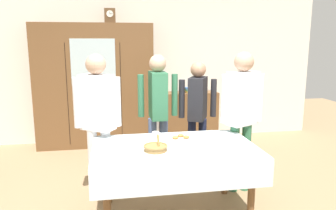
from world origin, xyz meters
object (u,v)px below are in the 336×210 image
(person_beside_shelf, at_px, (198,107))
(spoon_near_left, at_px, (221,143))
(dining_table, at_px, (175,157))
(bookshelf_low, at_px, (189,116))
(mantel_clock, at_px, (110,16))
(spoon_mid_left, at_px, (237,145))
(spoon_front_edge, at_px, (142,137))
(tea_cup_mid_left, at_px, (212,134))
(person_by_cabinet, at_px, (98,113))
(pastry_plate, at_px, (181,138))
(person_behind_table_right, at_px, (158,104))
(tea_cup_back_edge, at_px, (199,154))
(tea_cup_far_left, at_px, (132,143))
(book_stack, at_px, (189,90))
(wall_cabinet, at_px, (95,86))
(tea_cup_far_right, at_px, (156,135))
(person_near_right_end, at_px, (242,108))
(bread_basket, at_px, (156,147))
(tea_cup_mid_right, at_px, (206,147))

(person_beside_shelf, bearing_deg, spoon_near_left, -90.81)
(dining_table, xyz_separation_m, bookshelf_low, (0.76, 2.64, -0.21))
(dining_table, height_order, mantel_clock, mantel_clock)
(mantel_clock, distance_m, spoon_mid_left, 3.26)
(spoon_front_edge, xyz_separation_m, person_beside_shelf, (0.82, 0.72, 0.17))
(tea_cup_mid_left, distance_m, person_by_cabinet, 1.30)
(pastry_plate, xyz_separation_m, person_behind_table_right, (-0.14, 0.79, 0.23))
(tea_cup_back_edge, xyz_separation_m, tea_cup_mid_left, (0.31, 0.60, 0.00))
(pastry_plate, height_order, person_by_cabinet, person_by_cabinet)
(tea_cup_far_left, distance_m, person_beside_shelf, 1.38)
(person_by_cabinet, bearing_deg, spoon_near_left, -21.37)
(tea_cup_mid_left, distance_m, pastry_plate, 0.37)
(book_stack, relative_size, spoon_front_edge, 1.66)
(tea_cup_mid_left, bearing_deg, person_by_cabinet, 168.64)
(wall_cabinet, height_order, tea_cup_far_right, wall_cabinet)
(tea_cup_far_left, distance_m, pastry_plate, 0.55)
(wall_cabinet, height_order, pastry_plate, wall_cabinet)
(dining_table, height_order, spoon_mid_left, spoon_mid_left)
(pastry_plate, distance_m, person_near_right_end, 0.85)
(book_stack, xyz_separation_m, tea_cup_back_edge, (-0.59, -2.94, -0.15))
(bookshelf_low, height_order, tea_cup_back_edge, bookshelf_low)
(bookshelf_low, bearing_deg, mantel_clock, -177.86)
(wall_cabinet, relative_size, tea_cup_far_left, 16.09)
(tea_cup_far_right, xyz_separation_m, spoon_near_left, (0.65, -0.33, -0.02))
(bread_basket, bearing_deg, bookshelf_low, 70.37)
(tea_cup_far_right, bearing_deg, tea_cup_mid_left, -6.84)
(mantel_clock, distance_m, tea_cup_back_edge, 3.32)
(book_stack, xyz_separation_m, tea_cup_far_left, (-1.19, -2.53, -0.15))
(person_behind_table_right, height_order, person_beside_shelf, person_behind_table_right)
(tea_cup_mid_right, bearing_deg, person_beside_shelf, 79.29)
(tea_cup_far_right, relative_size, person_behind_table_right, 0.08)
(tea_cup_far_left, relative_size, tea_cup_back_edge, 1.00)
(dining_table, height_order, person_near_right_end, person_near_right_end)
(tea_cup_mid_right, xyz_separation_m, tea_cup_mid_left, (0.19, 0.44, -0.00))
(dining_table, distance_m, bread_basket, 0.26)
(bookshelf_low, xyz_separation_m, spoon_near_left, (-0.25, -2.59, 0.31))
(tea_cup_far_left, xyz_separation_m, tea_cup_mid_left, (0.90, 0.19, -0.00))
(person_by_cabinet, bearing_deg, tea_cup_far_right, -15.73)
(wall_cabinet, relative_size, tea_cup_back_edge, 16.09)
(dining_table, bearing_deg, spoon_front_edge, 127.68)
(wall_cabinet, xyz_separation_m, person_behind_table_right, (0.87, -1.55, -0.05))
(tea_cup_far_left, xyz_separation_m, spoon_near_left, (0.93, -0.06, -0.02))
(bookshelf_low, height_order, spoon_front_edge, bookshelf_low)
(bread_basket, bearing_deg, spoon_near_left, 10.36)
(bookshelf_low, bearing_deg, person_beside_shelf, -98.87)
(tea_cup_mid_left, distance_m, bread_basket, 0.78)
(spoon_mid_left, distance_m, person_near_right_end, 0.63)
(tea_cup_mid_left, height_order, spoon_mid_left, tea_cup_mid_left)
(person_behind_table_right, bearing_deg, tea_cup_mid_right, -75.05)
(tea_cup_back_edge, distance_m, pastry_plate, 0.55)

